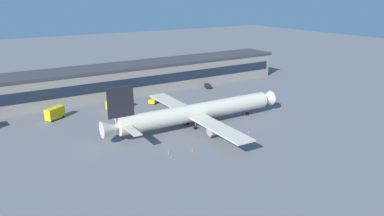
{
  "coord_description": "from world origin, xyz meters",
  "views": [
    {
      "loc": [
        -49.17,
        -91.45,
        41.14
      ],
      "look_at": [
        10.89,
        4.34,
        5.0
      ],
      "focal_mm": 33.21,
      "sensor_mm": 36.0,
      "label": 1
    }
  ],
  "objects_px": {
    "fuel_truck": "(117,104)",
    "traffic_cone_0": "(249,132)",
    "catering_truck": "(55,113)",
    "traffic_cone_2": "(171,157)",
    "airliner": "(196,112)",
    "follow_me_car": "(208,86)",
    "traffic_cone_3": "(169,152)",
    "traffic_cone_1": "(193,150)",
    "pushback_tractor": "(154,101)"
  },
  "relations": [
    {
      "from": "pushback_tractor",
      "to": "catering_truck",
      "type": "height_order",
      "value": "catering_truck"
    },
    {
      "from": "airliner",
      "to": "traffic_cone_3",
      "type": "distance_m",
      "value": 22.62
    },
    {
      "from": "fuel_truck",
      "to": "traffic_cone_2",
      "type": "bearing_deg",
      "value": -93.63
    },
    {
      "from": "catering_truck",
      "to": "traffic_cone_1",
      "type": "bearing_deg",
      "value": -61.26
    },
    {
      "from": "pushback_tractor",
      "to": "follow_me_car",
      "type": "height_order",
      "value": "follow_me_car"
    },
    {
      "from": "airliner",
      "to": "follow_me_car",
      "type": "xyz_separation_m",
      "value": [
        31.29,
        38.77,
        -3.74
      ]
    },
    {
      "from": "follow_me_car",
      "to": "traffic_cone_2",
      "type": "relative_size",
      "value": 8.0
    },
    {
      "from": "traffic_cone_0",
      "to": "traffic_cone_3",
      "type": "xyz_separation_m",
      "value": [
        -28.34,
        0.11,
        0.03
      ]
    },
    {
      "from": "traffic_cone_0",
      "to": "traffic_cone_2",
      "type": "height_order",
      "value": "traffic_cone_2"
    },
    {
      "from": "traffic_cone_1",
      "to": "fuel_truck",
      "type": "bearing_deg",
      "value": 94.96
    },
    {
      "from": "pushback_tractor",
      "to": "traffic_cone_0",
      "type": "relative_size",
      "value": 9.47
    },
    {
      "from": "catering_truck",
      "to": "traffic_cone_2",
      "type": "distance_m",
      "value": 52.11
    },
    {
      "from": "traffic_cone_3",
      "to": "traffic_cone_0",
      "type": "bearing_deg",
      "value": -0.21
    },
    {
      "from": "pushback_tractor",
      "to": "follow_me_car",
      "type": "relative_size",
      "value": 1.12
    },
    {
      "from": "airliner",
      "to": "traffic_cone_0",
      "type": "distance_m",
      "value": 18.03
    },
    {
      "from": "airliner",
      "to": "traffic_cone_2",
      "type": "distance_m",
      "value": 25.21
    },
    {
      "from": "follow_me_car",
      "to": "traffic_cone_3",
      "type": "relative_size",
      "value": 7.73
    },
    {
      "from": "traffic_cone_2",
      "to": "fuel_truck",
      "type": "bearing_deg",
      "value": 86.37
    },
    {
      "from": "pushback_tractor",
      "to": "traffic_cone_3",
      "type": "bearing_deg",
      "value": -111.19
    },
    {
      "from": "fuel_truck",
      "to": "pushback_tractor",
      "type": "bearing_deg",
      "value": -2.0
    },
    {
      "from": "pushback_tractor",
      "to": "traffic_cone_3",
      "type": "distance_m",
      "value": 47.5
    },
    {
      "from": "traffic_cone_1",
      "to": "airliner",
      "type": "bearing_deg",
      "value": 54.64
    },
    {
      "from": "follow_me_car",
      "to": "traffic_cone_1",
      "type": "relative_size",
      "value": 7.22
    },
    {
      "from": "fuel_truck",
      "to": "traffic_cone_2",
      "type": "distance_m",
      "value": 47.96
    },
    {
      "from": "traffic_cone_2",
      "to": "traffic_cone_3",
      "type": "height_order",
      "value": "traffic_cone_3"
    },
    {
      "from": "catering_truck",
      "to": "traffic_cone_2",
      "type": "xyz_separation_m",
      "value": [
        19.06,
        -48.46,
        -1.99
      ]
    },
    {
      "from": "pushback_tractor",
      "to": "fuel_truck",
      "type": "bearing_deg",
      "value": 178.0
    },
    {
      "from": "catering_truck",
      "to": "follow_me_car",
      "type": "bearing_deg",
      "value": 5.75
    },
    {
      "from": "follow_me_car",
      "to": "traffic_cone_1",
      "type": "xyz_separation_m",
      "value": [
        -42.58,
        -54.67,
        -0.76
      ]
    },
    {
      "from": "airliner",
      "to": "fuel_truck",
      "type": "bearing_deg",
      "value": 116.22
    },
    {
      "from": "pushback_tractor",
      "to": "follow_me_car",
      "type": "distance_m",
      "value": 32.65
    },
    {
      "from": "fuel_truck",
      "to": "traffic_cone_0",
      "type": "relative_size",
      "value": 14.96
    },
    {
      "from": "catering_truck",
      "to": "fuel_truck",
      "type": "bearing_deg",
      "value": -1.61
    },
    {
      "from": "catering_truck",
      "to": "traffic_cone_2",
      "type": "bearing_deg",
      "value": -68.53
    },
    {
      "from": "catering_truck",
      "to": "traffic_cone_2",
      "type": "height_order",
      "value": "catering_truck"
    },
    {
      "from": "airliner",
      "to": "traffic_cone_1",
      "type": "distance_m",
      "value": 20.02
    },
    {
      "from": "fuel_truck",
      "to": "traffic_cone_3",
      "type": "bearing_deg",
      "value": -92.73
    },
    {
      "from": "follow_me_car",
      "to": "traffic_cone_0",
      "type": "bearing_deg",
      "value": -111.32
    },
    {
      "from": "fuel_truck",
      "to": "traffic_cone_1",
      "type": "xyz_separation_m",
      "value": [
        4.09,
        -47.13,
        -1.55
      ]
    },
    {
      "from": "airliner",
      "to": "follow_me_car",
      "type": "bearing_deg",
      "value": 51.09
    },
    {
      "from": "fuel_truck",
      "to": "traffic_cone_0",
      "type": "bearing_deg",
      "value": -59.74
    },
    {
      "from": "traffic_cone_0",
      "to": "pushback_tractor",
      "type": "bearing_deg",
      "value": 104.13
    },
    {
      "from": "catering_truck",
      "to": "airliner",
      "type": "bearing_deg",
      "value": -40.36
    },
    {
      "from": "airliner",
      "to": "traffic_cone_1",
      "type": "xyz_separation_m",
      "value": [
        -11.29,
        -15.91,
        -4.5
      ]
    },
    {
      "from": "catering_truck",
      "to": "traffic_cone_1",
      "type": "height_order",
      "value": "catering_truck"
    },
    {
      "from": "traffic_cone_1",
      "to": "traffic_cone_0",
      "type": "bearing_deg",
      "value": 5.74
    },
    {
      "from": "traffic_cone_2",
      "to": "catering_truck",
      "type": "bearing_deg",
      "value": 111.47
    },
    {
      "from": "traffic_cone_2",
      "to": "traffic_cone_3",
      "type": "relative_size",
      "value": 0.97
    },
    {
      "from": "catering_truck",
      "to": "traffic_cone_1",
      "type": "relative_size",
      "value": 11.2
    },
    {
      "from": "catering_truck",
      "to": "traffic_cone_3",
      "type": "distance_m",
      "value": 49.65
    }
  ]
}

